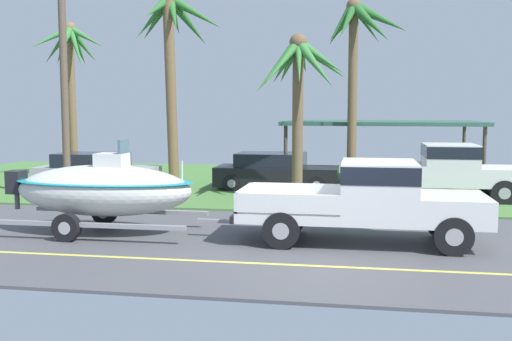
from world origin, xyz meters
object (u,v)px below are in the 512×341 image
boat_on_trailer (103,190)px  palm_tree_near_right (300,74)px  pickup_truck_towing (377,198)px  utility_pole (64,73)px  palm_tree_mid (173,41)px  parked_sedan_near (276,172)px  palm_tree_far_left (357,43)px  parked_pickup_background (448,169)px  palm_tree_far_right (71,58)px  carport_awning (381,124)px  parked_sedan_far (96,172)px

boat_on_trailer → palm_tree_near_right: palm_tree_near_right is taller
pickup_truck_towing → boat_on_trailer: (-6.45, -0.00, 0.03)m
pickup_truck_towing → utility_pole: size_ratio=0.71×
pickup_truck_towing → palm_tree_mid: 11.17m
parked_sedan_near → palm_tree_far_left: (2.88, -0.12, 4.63)m
palm_tree_mid → utility_pole: bearing=-134.5°
parked_pickup_background → palm_tree_far_right: bearing=166.9°
carport_awning → palm_tree_mid: 8.74m
carport_awning → palm_tree_far_right: bearing=-177.3°
parked_sedan_far → utility_pole: (0.16, -2.49, 3.46)m
parked_pickup_background → palm_tree_far_right: (-14.87, 3.45, 4.10)m
parked_sedan_far → palm_tree_far_left: palm_tree_far_left is taller
carport_awning → parked_sedan_far: bearing=-160.1°
parked_pickup_background → utility_pole: size_ratio=0.72×
parked_sedan_far → utility_pole: bearing=-86.3°
palm_tree_near_right → utility_pole: bearing=-171.7°
palm_tree_far_left → parked_sedan_near: bearing=177.6°
carport_awning → utility_pole: bearing=-148.5°
boat_on_trailer → carport_awning: 12.96m
parked_sedan_near → carport_awning: carport_awning is taller
boat_on_trailer → parked_pickup_background: bearing=37.7°
parked_sedan_far → palm_tree_near_right: 8.48m
parked_pickup_background → parked_sedan_far: parked_pickup_background is taller
pickup_truck_towing → parked_sedan_near: 9.06m
palm_tree_near_right → palm_tree_far_left: (1.76, 2.49, 1.21)m
boat_on_trailer → carport_awning: size_ratio=0.75×
boat_on_trailer → utility_pole: utility_pole is taller
parked_pickup_background → palm_tree_mid: 10.48m
palm_tree_mid → utility_pole: size_ratio=0.90×
parked_pickup_background → utility_pole: utility_pole is taller
parked_pickup_background → palm_tree_far_left: 5.41m
pickup_truck_towing → boat_on_trailer: boat_on_trailer is taller
pickup_truck_towing → parked_sedan_near: bearing=112.4°
palm_tree_mid → parked_sedan_far: bearing=-174.0°
pickup_truck_towing → carport_awning: size_ratio=0.74×
parked_sedan_near → parked_sedan_far: 6.62m
pickup_truck_towing → parked_sedan_far: size_ratio=1.28×
parked_sedan_far → parked_sedan_near: bearing=10.5°
palm_tree_near_right → palm_tree_far_left: palm_tree_far_left is taller
carport_awning → utility_pole: (-10.20, -6.25, 1.73)m
palm_tree_near_right → palm_tree_far_right: (-10.08, 4.57, 1.04)m
carport_awning → utility_pole: size_ratio=0.95×
boat_on_trailer → parked_sedan_near: size_ratio=1.27×
palm_tree_mid → pickup_truck_towing: bearing=-46.7°
parked_sedan_near → palm_tree_mid: (-3.59, -0.90, 4.74)m
utility_pole → parked_sedan_near: bearing=30.2°
parked_sedan_far → palm_tree_far_left: bearing=6.6°
palm_tree_far_right → utility_pole: size_ratio=0.83×
carport_awning → palm_tree_mid: palm_tree_mid is taller
boat_on_trailer → palm_tree_near_right: (4.12, 5.76, 3.03)m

